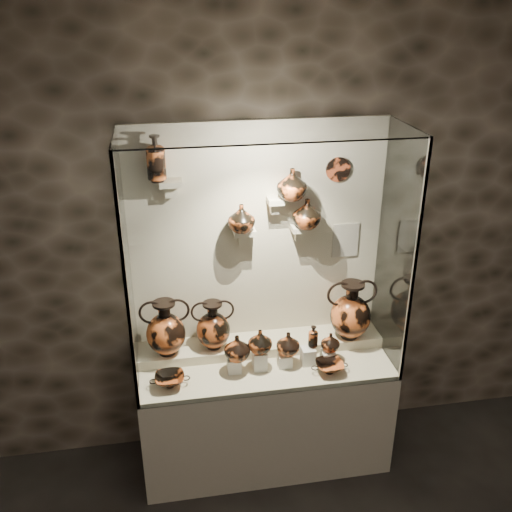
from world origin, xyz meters
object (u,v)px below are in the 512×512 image
Objects in this scene: amphora_right at (351,310)px; jug_e at (330,342)px; lekythos_small at (313,335)px; kylix_left at (170,379)px; amphora_left at (166,328)px; jug_c at (288,343)px; jug_a at (237,348)px; ovoid_vase_a at (241,218)px; kylix_right at (329,366)px; amphora_mid at (213,325)px; ovoid_vase_c at (307,213)px; ovoid_vase_b at (292,184)px; lekythos_tall at (156,156)px; jug_b at (260,341)px.

amphora_right is 0.28m from jug_e.
kylix_left is at bearing -150.14° from lekythos_small.
jug_c is at bearing -11.83° from amphora_left.
jug_a is 0.84m from ovoid_vase_a.
kylix_right is (-0.23, -0.29, -0.24)m from amphora_right.
lekythos_small is 0.98m from kylix_left.
lekythos_small is (0.65, -0.19, -0.03)m from amphora_mid.
ovoid_vase_a reaches higher than jug_a.
jug_c reaches higher than kylix_left.
jug_a is 0.76× the size of kylix_right.
kylix_left is 1.04× the size of kylix_right.
jug_c is 0.80m from kylix_left.
ovoid_vase_c is (0.95, 0.06, 0.72)m from amphora_left.
amphora_right is at bearing -31.00° from ovoid_vase_b.
kylix_right is (0.73, -0.32, -0.20)m from amphora_mid.
amphora_right is at bearing -21.69° from ovoid_vase_c.
amphora_left is 2.21× the size of lekythos_small.
kylix_left is (0.00, -0.27, -0.22)m from amphora_left.
jug_c is at bearing -131.37° from ovoid_vase_c.
jug_e is 1.08m from kylix_left.
jug_a is 0.52m from lekythos_small.
amphora_mid is at bearing 178.24° from kylix_right.
lekythos_tall is (-0.30, 0.08, 1.15)m from amphora_mid.
ovoid_vase_a is at bearing 171.00° from ovoid_vase_c.
ovoid_vase_b reaches higher than amphora_right.
ovoid_vase_a is at bearing 153.19° from amphora_right.
ovoid_vase_c is (-0.13, 0.24, 0.84)m from jug_e.
ovoid_vase_b is at bearing 12.25° from kylix_left.
amphora_mid is 1.48× the size of kylix_right.
jug_b is at bearing -13.98° from jug_a.
jug_c reaches higher than kylix_right.
lekythos_small is at bearing 5.94° from jug_b.
amphora_left reaches higher than kylix_right.
jug_c is at bearing 175.81° from kylix_right.
kylix_right is (0.08, -0.14, -0.16)m from lekythos_small.
ovoid_vase_a reaches higher than jug_c.
lekythos_tall is at bearing 171.00° from jug_e.
amphora_mid is 0.82m from kylix_right.
kylix_left is at bearing -159.63° from kylix_right.
amphora_right is at bearing -6.45° from jug_a.
amphora_right is at bearing 50.56° from lekythos_small.
jug_a is (0.45, -0.20, -0.08)m from amphora_left.
amphora_left reaches higher than jug_e.
jug_c is 0.52× the size of lekythos_tall.
lekythos_small is 0.92× the size of ovoid_vase_c.
ovoid_vase_b is at bearing 5.12° from amphora_left.
ovoid_vase_c is (0.94, 0.34, 0.94)m from kylix_left.
jug_b is (-0.67, -0.17, -0.07)m from amphora_right.
lekythos_tall is (0.02, 0.37, 1.34)m from kylix_left.
jug_b is 0.68× the size of kylix_left.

